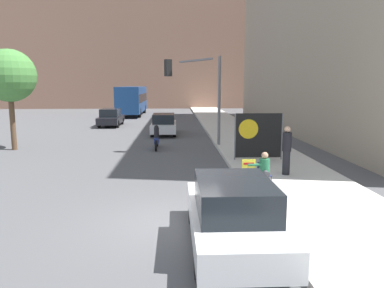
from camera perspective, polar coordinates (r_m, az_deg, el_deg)
The scene contains 14 objects.
ground_plane at distance 9.84m, azimuth -2.64°, elevation -12.02°, with size 160.00×160.00×0.00m, color #4F4F51.
sidewalk_curb at distance 24.80m, azimuth 7.39°, elevation 0.96°, with size 3.96×90.00×0.18m, color beige.
building_backdrop_far at distance 63.70m, azimuth -4.63°, elevation 20.04°, with size 52.00×12.00×31.51m.
building_backdrop_right at distance 31.50m, azimuth 23.25°, elevation 18.53°, with size 10.00×32.00×18.25m.
seated_protester at distance 12.26m, azimuth 10.97°, elevation -3.87°, with size 0.95×0.77×1.21m.
jogger_on_sidewalk at distance 14.42m, azimuth 14.23°, elevation -0.87°, with size 0.34×0.34×1.84m.
protest_banner at distance 17.04m, azimuth 10.05°, elevation 1.30°, with size 2.19×0.06×2.10m.
traffic_light_pole at distance 20.27m, azimuth 1.14°, elevation 9.07°, with size 3.09×2.86×4.92m.
parked_car_curbside at distance 8.34m, azimuth 6.27°, elevation -10.47°, with size 1.83×4.49×1.53m.
car_on_road_nearest at distance 26.82m, azimuth -4.32°, elevation 3.02°, with size 1.74×4.39×1.50m.
car_on_road_midblock at distance 33.07m, azimuth -12.27°, elevation 3.97°, with size 1.73×4.43×1.51m.
city_bus_on_road at distance 44.61m, azimuth -9.09°, elevation 6.80°, with size 2.56×10.75×3.31m.
motorcycle_on_road at distance 20.87m, azimuth -5.42°, elevation 0.80°, with size 0.28×2.19×1.34m.
street_tree_near_curb at distance 22.49m, azimuth -26.09°, elevation 9.29°, with size 2.81×2.81×5.42m.
Camera 1 is at (0.03, -9.19, 3.53)m, focal length 35.00 mm.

